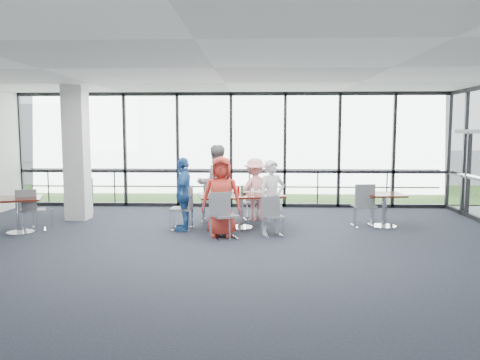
{
  "coord_description": "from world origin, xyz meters",
  "views": [
    {
      "loc": [
        0.74,
        -8.06,
        2.13
      ],
      "look_at": [
        0.37,
        1.77,
        1.1
      ],
      "focal_mm": 35.0,
      "sensor_mm": 36.0,
      "label": 1
    }
  ],
  "objects_px": {
    "structural_column": "(77,153)",
    "chair_main_fr": "(252,203)",
    "main_table": "(241,201)",
    "diner_near_left": "(221,197)",
    "diner_far_left": "(216,184)",
    "diner_end": "(184,194)",
    "chair_main_end": "(181,209)",
    "chair_spare_r": "(364,206)",
    "chair_spare_la": "(35,210)",
    "side_table_right": "(384,199)",
    "chair_main_nr": "(273,216)",
    "side_table_left": "(19,203)",
    "diner_near_right": "(272,198)",
    "chair_spare_lb": "(81,199)",
    "chair_main_nl": "(225,216)",
    "chair_main_fl": "(212,201)",
    "diner_far_right": "(255,190)"
  },
  "relations": [
    {
      "from": "structural_column",
      "to": "chair_main_fr",
      "type": "height_order",
      "value": "structural_column"
    },
    {
      "from": "main_table",
      "to": "diner_near_left",
      "type": "xyz_separation_m",
      "value": [
        -0.36,
        -0.81,
        0.2
      ]
    },
    {
      "from": "diner_far_left",
      "to": "diner_end",
      "type": "height_order",
      "value": "diner_far_left"
    },
    {
      "from": "chair_main_fr",
      "to": "chair_main_end",
      "type": "distance_m",
      "value": 1.95
    },
    {
      "from": "main_table",
      "to": "chair_main_fr",
      "type": "xyz_separation_m",
      "value": [
        0.24,
        1.03,
        -0.2
      ]
    },
    {
      "from": "diner_far_left",
      "to": "chair_spare_r",
      "type": "xyz_separation_m",
      "value": [
        3.34,
        -0.42,
        -0.43
      ]
    },
    {
      "from": "chair_spare_la",
      "to": "chair_spare_r",
      "type": "bearing_deg",
      "value": -19.27
    },
    {
      "from": "diner_near_left",
      "to": "side_table_right",
      "type": "bearing_deg",
      "value": 17.5
    },
    {
      "from": "chair_main_nr",
      "to": "chair_spare_r",
      "type": "distance_m",
      "value": 2.29
    },
    {
      "from": "chair_main_end",
      "to": "chair_spare_r",
      "type": "distance_m",
      "value": 4.03
    },
    {
      "from": "side_table_left",
      "to": "chair_main_end",
      "type": "distance_m",
      "value": 3.36
    },
    {
      "from": "diner_near_right",
      "to": "chair_spare_r",
      "type": "bearing_deg",
      "value": -1.3
    },
    {
      "from": "diner_end",
      "to": "chair_spare_lb",
      "type": "xyz_separation_m",
      "value": [
        -2.77,
        1.42,
        -0.32
      ]
    },
    {
      "from": "chair_main_nl",
      "to": "chair_main_fl",
      "type": "bearing_deg",
      "value": 79.16
    },
    {
      "from": "diner_end",
      "to": "chair_main_end",
      "type": "xyz_separation_m",
      "value": [
        -0.06,
        0.07,
        -0.33
      ]
    },
    {
      "from": "side_table_left",
      "to": "chair_main_fr",
      "type": "xyz_separation_m",
      "value": [
        4.83,
        1.7,
        -0.22
      ]
    },
    {
      "from": "side_table_right",
      "to": "chair_spare_lb",
      "type": "xyz_separation_m",
      "value": [
        -7.17,
        0.9,
        -0.15
      ]
    },
    {
      "from": "chair_main_fr",
      "to": "chair_spare_lb",
      "type": "height_order",
      "value": "chair_spare_lb"
    },
    {
      "from": "side_table_left",
      "to": "diner_far_right",
      "type": "height_order",
      "value": "diner_far_right"
    },
    {
      "from": "side_table_left",
      "to": "diner_end",
      "type": "height_order",
      "value": "diner_end"
    },
    {
      "from": "diner_far_right",
      "to": "chair_spare_la",
      "type": "xyz_separation_m",
      "value": [
        -4.7,
        -1.36,
        -0.3
      ]
    },
    {
      "from": "side_table_left",
      "to": "diner_near_right",
      "type": "bearing_deg",
      "value": 0.21
    },
    {
      "from": "side_table_left",
      "to": "diner_near_left",
      "type": "height_order",
      "value": "diner_near_left"
    },
    {
      "from": "chair_main_nl",
      "to": "chair_main_end",
      "type": "distance_m",
      "value": 1.29
    },
    {
      "from": "diner_end",
      "to": "chair_spare_la",
      "type": "bearing_deg",
      "value": -88.23
    },
    {
      "from": "chair_spare_la",
      "to": "chair_main_end",
      "type": "bearing_deg",
      "value": -20.32
    },
    {
      "from": "side_table_left",
      "to": "diner_near_right",
      "type": "relative_size",
      "value": 0.71
    },
    {
      "from": "main_table",
      "to": "chair_main_nl",
      "type": "distance_m",
      "value": 1.06
    },
    {
      "from": "main_table",
      "to": "chair_spare_lb",
      "type": "height_order",
      "value": "chair_spare_lb"
    },
    {
      "from": "chair_spare_r",
      "to": "chair_main_fr",
      "type": "bearing_deg",
      "value": 155.2
    },
    {
      "from": "main_table",
      "to": "chair_main_nl",
      "type": "height_order",
      "value": "chair_main_nl"
    },
    {
      "from": "diner_end",
      "to": "chair_main_fr",
      "type": "xyz_separation_m",
      "value": [
        1.45,
        1.29,
        -0.37
      ]
    },
    {
      "from": "chair_spare_la",
      "to": "main_table",
      "type": "bearing_deg",
      "value": -19.02
    },
    {
      "from": "side_table_left",
      "to": "chair_spare_r",
      "type": "xyz_separation_m",
      "value": [
        7.33,
        0.92,
        -0.16
      ]
    },
    {
      "from": "side_table_right",
      "to": "chair_spare_r",
      "type": "relative_size",
      "value": 0.87
    },
    {
      "from": "side_table_right",
      "to": "chair_spare_lb",
      "type": "distance_m",
      "value": 7.23
    },
    {
      "from": "chair_main_end",
      "to": "diner_far_left",
      "type": "bearing_deg",
      "value": 143.03
    },
    {
      "from": "diner_far_right",
      "to": "diner_near_left",
      "type": "bearing_deg",
      "value": 42.27
    },
    {
      "from": "diner_near_right",
      "to": "chair_main_fl",
      "type": "height_order",
      "value": "diner_near_right"
    },
    {
      "from": "diner_far_left",
      "to": "chair_main_fl",
      "type": "xyz_separation_m",
      "value": [
        -0.1,
        0.14,
        -0.42
      ]
    },
    {
      "from": "diner_far_right",
      "to": "chair_spare_lb",
      "type": "distance_m",
      "value": 4.31
    },
    {
      "from": "diner_far_right",
      "to": "chair_main_nr",
      "type": "bearing_deg",
      "value": 75.92
    },
    {
      "from": "chair_main_nr",
      "to": "chair_spare_r",
      "type": "bearing_deg",
      "value": 8.12
    },
    {
      "from": "diner_near_left",
      "to": "diner_far_right",
      "type": "distance_m",
      "value": 1.85
    },
    {
      "from": "diner_near_left",
      "to": "chair_main_nr",
      "type": "xyz_separation_m",
      "value": [
        1.04,
        0.04,
        -0.4
      ]
    },
    {
      "from": "diner_near_right",
      "to": "diner_far_left",
      "type": "height_order",
      "value": "diner_far_left"
    },
    {
      "from": "chair_main_nl",
      "to": "chair_spare_lb",
      "type": "height_order",
      "value": "chair_spare_lb"
    },
    {
      "from": "diner_near_left",
      "to": "diner_near_right",
      "type": "bearing_deg",
      "value": 9.52
    },
    {
      "from": "side_table_left",
      "to": "chair_main_nr",
      "type": "distance_m",
      "value": 5.28
    },
    {
      "from": "diner_end",
      "to": "structural_column",
      "type": "bearing_deg",
      "value": -114.92
    }
  ]
}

